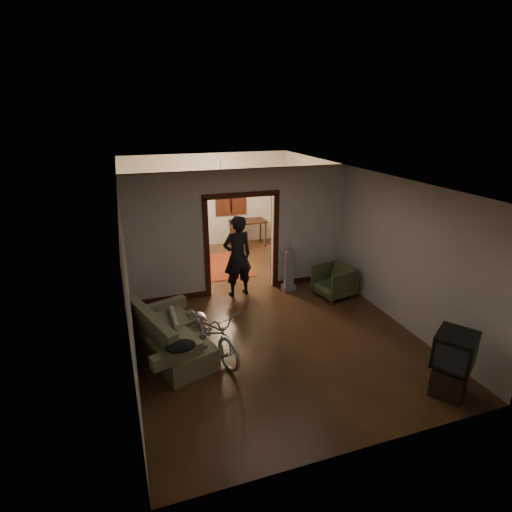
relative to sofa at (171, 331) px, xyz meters
name	(u,v)px	position (x,y,z in m)	size (l,w,h in m)	color
floor	(252,303)	(1.90, 1.38, -0.43)	(5.00, 8.50, 0.01)	#331D10
ceiling	(251,174)	(1.90, 1.38, 2.37)	(5.00, 8.50, 0.01)	white
wall_back	(208,201)	(1.90, 5.63, 0.97)	(5.00, 0.02, 2.80)	beige
wall_left	(125,255)	(-0.60, 1.38, 0.97)	(0.02, 8.50, 2.80)	beige
wall_right	(357,231)	(4.40, 1.38, 0.97)	(0.02, 8.50, 2.80)	beige
partition_wall	(241,232)	(1.90, 2.13, 0.97)	(5.00, 0.14, 2.80)	beige
door_casing	(241,245)	(1.90, 2.13, 0.67)	(1.74, 0.20, 2.32)	#33130B
far_window	(231,195)	(2.60, 5.59, 1.12)	(0.98, 0.06, 1.28)	black
chandelier	(221,178)	(1.90, 3.88, 1.92)	(0.24, 0.24, 0.24)	#FFE0A5
light_switch	(286,235)	(2.95, 2.05, 0.82)	(0.08, 0.01, 0.12)	silver
sofa	(171,331)	(0.00, 0.00, 0.00)	(0.83, 1.85, 0.85)	#626141
rolled_paper	(174,317)	(0.10, 0.30, 0.10)	(0.09, 0.09, 0.74)	beige
jacket	(181,346)	(0.05, -0.91, 0.25)	(0.46, 0.34, 0.13)	black
bicycle	(210,331)	(0.64, -0.24, 0.03)	(0.61, 1.74, 0.91)	silver
armchair	(334,281)	(3.78, 1.15, -0.07)	(0.76, 0.78, 0.71)	#414A2A
tv_stand	(449,380)	(3.76, -2.36, -0.20)	(0.49, 0.45, 0.45)	black
crt_tv	(455,349)	(3.76, -2.36, 0.32)	(0.58, 0.52, 0.50)	black
vacuum	(289,270)	(2.93, 1.75, 0.07)	(0.30, 0.24, 0.98)	gray
person	(237,256)	(1.74, 1.89, 0.50)	(0.68, 0.45, 1.86)	black
oriental_rug	(219,266)	(1.73, 3.72, -0.42)	(1.49, 1.96, 0.01)	maroon
locker	(167,227)	(0.58, 5.09, 0.41)	(0.83, 0.46, 1.67)	black
globe	(164,189)	(0.58, 5.09, 1.51)	(0.29, 0.29, 0.29)	#1E5972
desk	(248,234)	(3.00, 5.11, -0.02)	(1.09, 0.61, 0.80)	black
desk_chair	(235,238)	(2.50, 4.76, -0.02)	(0.37, 0.37, 0.82)	black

